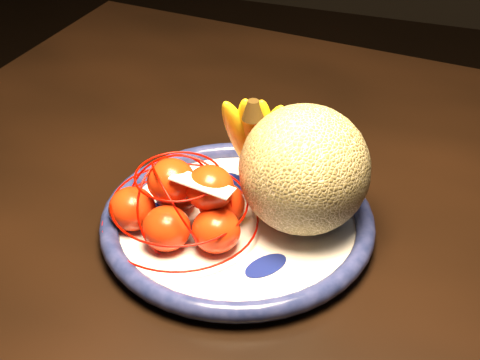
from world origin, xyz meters
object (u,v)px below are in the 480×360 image
(fruit_bowl, at_px, (237,223))
(mandarin_bag, at_px, (184,205))
(banana_bunch, at_px, (256,135))
(cantaloupe, at_px, (304,170))
(dining_table, at_px, (394,250))

(fruit_bowl, height_order, mandarin_bag, mandarin_bag)
(banana_bunch, bearing_deg, mandarin_bag, -126.83)
(cantaloupe, height_order, mandarin_bag, cantaloupe)
(cantaloupe, distance_m, banana_bunch, 0.09)
(fruit_bowl, distance_m, mandarin_bag, 0.07)
(fruit_bowl, bearing_deg, mandarin_bag, -151.72)
(cantaloupe, distance_m, mandarin_bag, 0.15)
(cantaloupe, bearing_deg, fruit_bowl, -160.03)
(dining_table, distance_m, mandarin_bag, 0.31)
(dining_table, relative_size, mandarin_bag, 6.93)
(dining_table, height_order, cantaloupe, cantaloupe)
(mandarin_bag, bearing_deg, dining_table, 31.60)
(fruit_bowl, relative_size, mandarin_bag, 1.51)
(dining_table, xyz_separation_m, fruit_bowl, (-0.18, -0.12, 0.09))
(fruit_bowl, xyz_separation_m, cantaloupe, (0.07, 0.03, 0.08))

